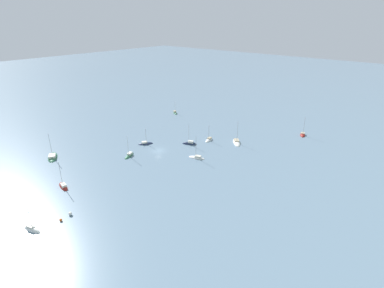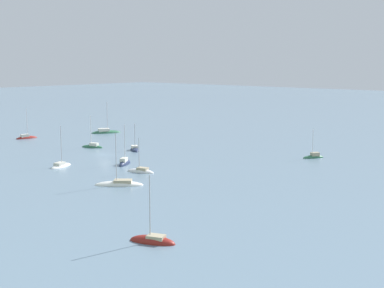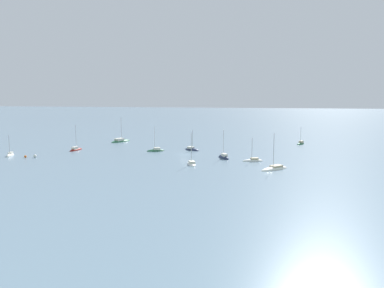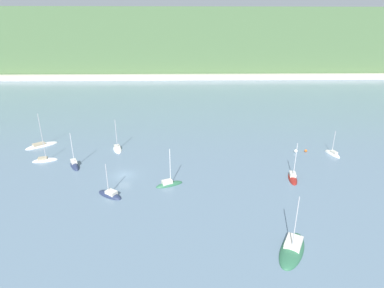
# 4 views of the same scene
# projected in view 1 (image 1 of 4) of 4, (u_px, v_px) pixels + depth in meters

# --- Properties ---
(ground_plane) EXTENTS (600.00, 600.00, 0.00)m
(ground_plane) POSITION_uv_depth(u_px,v_px,m) (158.00, 151.00, 110.53)
(ground_plane) COLOR slate
(sailboat_0) EXTENTS (5.94, 3.30, 7.13)m
(sailboat_0) POSITION_uv_depth(u_px,v_px,m) (209.00, 140.00, 119.85)
(sailboat_0) COLOR silver
(sailboat_0) RESTS_ON ground_plane
(sailboat_1) EXTENTS (3.83, 6.22, 8.74)m
(sailboat_1) POSITION_uv_depth(u_px,v_px,m) (197.00, 158.00, 104.77)
(sailboat_1) COLOR white
(sailboat_1) RESTS_ON ground_plane
(sailboat_2) EXTENTS (5.79, 4.82, 7.10)m
(sailboat_2) POSITION_uv_depth(u_px,v_px,m) (146.00, 144.00, 116.18)
(sailboat_2) COLOR #232D4C
(sailboat_2) RESTS_ON ground_plane
(sailboat_3) EXTENTS (4.18, 5.67, 9.04)m
(sailboat_3) POSITION_uv_depth(u_px,v_px,m) (190.00, 144.00, 116.07)
(sailboat_3) COLOR #232D4C
(sailboat_3) RESTS_ON ground_plane
(sailboat_4) EXTENTS (5.98, 3.87, 8.75)m
(sailboat_4) POSITION_uv_depth(u_px,v_px,m) (303.00, 135.00, 124.89)
(sailboat_4) COLOR maroon
(sailboat_4) RESTS_ON ground_plane
(sailboat_5) EXTENTS (7.90, 7.31, 9.60)m
(sailboat_5) POSITION_uv_depth(u_px,v_px,m) (237.00, 142.00, 117.55)
(sailboat_5) COLOR white
(sailboat_5) RESTS_ON ground_plane
(sailboat_6) EXTENTS (3.93, 4.99, 6.80)m
(sailboat_6) POSITION_uv_depth(u_px,v_px,m) (175.00, 113.00, 152.80)
(sailboat_6) COLOR #2D6647
(sailboat_6) RESTS_ON ground_plane
(sailboat_7) EXTENTS (5.87, 3.78, 8.37)m
(sailboat_7) POSITION_uv_depth(u_px,v_px,m) (129.00, 156.00, 106.28)
(sailboat_7) COLOR #2D6647
(sailboat_7) RESTS_ON ground_plane
(sailboat_8) EXTENTS (2.63, 5.22, 7.01)m
(sailboat_8) POSITION_uv_depth(u_px,v_px,m) (32.00, 230.00, 69.58)
(sailboat_8) COLOR white
(sailboat_8) RESTS_ON ground_plane
(sailboat_9) EXTENTS (2.84, 6.05, 8.76)m
(sailboat_9) POSITION_uv_depth(u_px,v_px,m) (63.00, 187.00, 87.06)
(sailboat_9) COLOR maroon
(sailboat_9) RESTS_ON ground_plane
(sailboat_10) EXTENTS (7.00, 8.97, 9.77)m
(sailboat_10) POSITION_uv_depth(u_px,v_px,m) (53.00, 157.00, 105.10)
(sailboat_10) COLOR #2D6647
(sailboat_10) RESTS_ON ground_plane
(mooring_buoy_0) EXTENTS (0.68, 0.68, 0.68)m
(mooring_buoy_0) POSITION_uv_depth(u_px,v_px,m) (61.00, 220.00, 72.53)
(mooring_buoy_0) COLOR orange
(mooring_buoy_0) RESTS_ON ground_plane
(mooring_buoy_1) EXTENTS (0.90, 0.90, 0.90)m
(mooring_buoy_1) POSITION_uv_depth(u_px,v_px,m) (70.00, 214.00, 74.66)
(mooring_buoy_1) COLOR white
(mooring_buoy_1) RESTS_ON ground_plane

